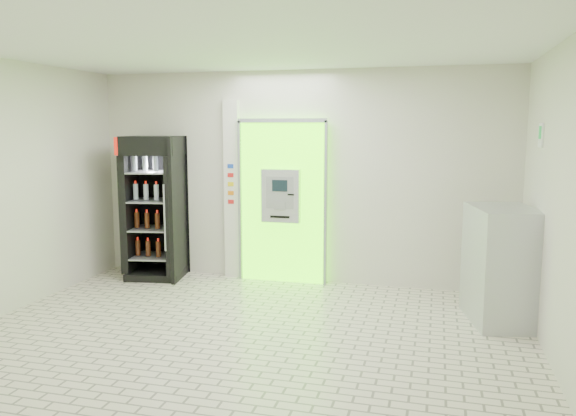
% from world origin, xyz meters
% --- Properties ---
extents(ground, '(6.00, 6.00, 0.00)m').
position_xyz_m(ground, '(0.00, 0.00, 0.00)').
color(ground, beige).
rests_on(ground, ground).
extents(room_shell, '(6.00, 6.00, 6.00)m').
position_xyz_m(room_shell, '(0.00, 0.00, 1.84)').
color(room_shell, beige).
rests_on(room_shell, ground).
extents(atm_assembly, '(1.30, 0.24, 2.33)m').
position_xyz_m(atm_assembly, '(-0.20, 2.41, 1.17)').
color(atm_assembly, '#4DF204').
rests_on(atm_assembly, ground).
extents(pillar, '(0.22, 0.11, 2.60)m').
position_xyz_m(pillar, '(-0.98, 2.45, 1.30)').
color(pillar, silver).
rests_on(pillar, ground).
extents(beverage_cooler, '(0.89, 0.84, 2.08)m').
position_xyz_m(beverage_cooler, '(-2.06, 2.15, 1.00)').
color(beverage_cooler, black).
rests_on(beverage_cooler, ground).
extents(steel_cabinet, '(0.86, 1.11, 1.32)m').
position_xyz_m(steel_cabinet, '(2.66, 1.38, 0.66)').
color(steel_cabinet, '#B3B5BB').
rests_on(steel_cabinet, ground).
extents(exit_sign, '(0.02, 0.22, 0.26)m').
position_xyz_m(exit_sign, '(2.99, 1.40, 2.12)').
color(exit_sign, white).
rests_on(exit_sign, room_shell).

